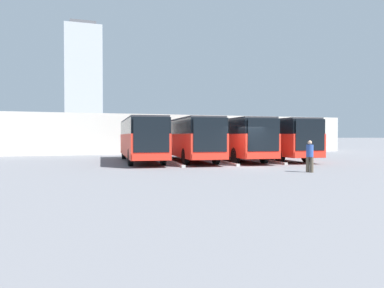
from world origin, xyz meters
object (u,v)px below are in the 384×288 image
at_px(pedestrian, 310,155).
at_px(bus_2, 188,138).
at_px(bus_0, 271,138).
at_px(bus_3, 141,138).
at_px(bus_1, 232,138).

bearing_deg(pedestrian, bus_2, -21.06).
bearing_deg(bus_0, bus_3, 1.87).
xyz_separation_m(bus_0, bus_3, (10.65, -0.63, 0.00)).
bearing_deg(bus_1, pedestrian, 93.80).
bearing_deg(bus_2, bus_0, -176.12).
xyz_separation_m(bus_2, pedestrian, (-3.29, 10.39, -0.87)).
relative_size(bus_0, bus_3, 1.00).
height_order(bus_1, bus_3, same).
distance_m(bus_1, pedestrian, 10.20).
bearing_deg(bus_3, bus_1, 179.76).
bearing_deg(pedestrian, bus_0, -59.07).
height_order(bus_0, bus_2, same).
height_order(bus_1, bus_2, same).
bearing_deg(bus_2, bus_1, -178.34).
distance_m(bus_0, bus_1, 3.55).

